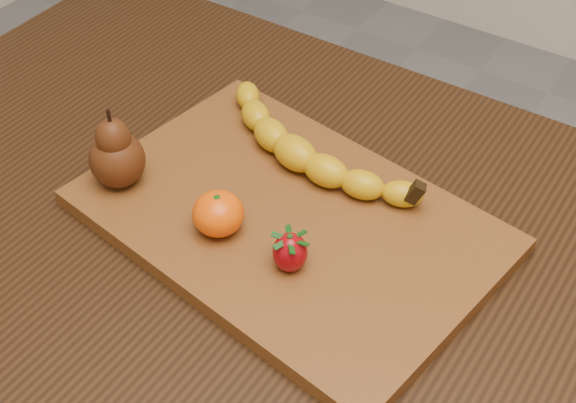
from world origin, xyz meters
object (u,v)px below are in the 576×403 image
Objects in this scene: cutting_board at (288,221)px; pear at (115,147)px; table at (237,253)px; mandarin at (218,213)px.

pear is (-0.19, -0.06, 0.06)m from cutting_board.
pear reaches higher than cutting_board.
pear reaches higher than table.
table is 17.75× the size of mandarin.
table is at bearing 31.02° from pear.
table is 10.00× the size of pear.
table is 0.21m from pear.
cutting_board is 7.99× the size of mandarin.
cutting_board is at bearing 17.01° from pear.
cutting_board is at bearing -5.36° from table.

